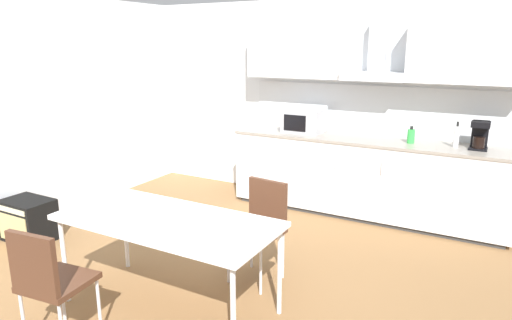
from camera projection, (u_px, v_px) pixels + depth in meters
ground_plane at (184, 296)px, 3.77m from camera, size 7.36×8.60×0.02m
wall_back at (319, 102)px, 5.92m from camera, size 5.89×0.10×2.56m
kitchen_counter at (365, 177)px, 5.44m from camera, size 3.23×0.68×0.93m
backsplash_tile at (376, 110)px, 5.52m from camera, size 3.21×0.02×0.59m
upper_wall_cabinets at (377, 51)px, 5.21m from camera, size 3.21×0.40×0.70m
microwave at (303, 121)px, 5.68m from camera, size 0.48×0.35×0.28m
coffee_maker at (480, 135)px, 4.76m from camera, size 0.18×0.19×0.30m
bottle_green at (411, 136)px, 5.07m from camera, size 0.08×0.08×0.19m
bottle_white at (456, 137)px, 4.85m from camera, size 0.06×0.06×0.28m
dining_table at (167, 224)px, 3.42m from camera, size 1.69×0.78×0.74m
chair_near_left at (48, 277)px, 2.99m from camera, size 0.44×0.44×0.87m
chair_far_right at (261, 220)px, 3.94m from camera, size 0.44×0.44×0.87m
guitar_amp at (29, 220)px, 4.78m from camera, size 0.52×0.37×0.44m
pendant_lamp at (159, 65)px, 3.13m from camera, size 0.32×0.32×0.22m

